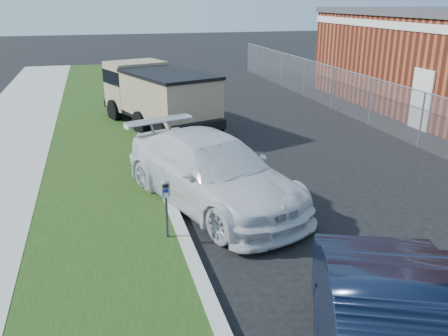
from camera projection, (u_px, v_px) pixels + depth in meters
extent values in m
plane|color=black|center=(297.00, 220.00, 10.41)|extent=(120.00, 120.00, 0.00)
cube|color=gray|center=(166.00, 195.00, 11.56)|extent=(0.25, 50.00, 0.15)
cube|color=#15370F|center=(98.00, 202.00, 11.16)|extent=(3.00, 50.00, 0.13)
plane|color=slate|center=(371.00, 102.00, 17.95)|extent=(0.00, 30.00, 30.00)
cylinder|color=#91969F|center=(373.00, 78.00, 17.64)|extent=(0.04, 30.00, 0.04)
cylinder|color=#91969F|center=(421.00, 120.00, 15.22)|extent=(0.06, 0.06, 1.80)
cylinder|color=#91969F|center=(371.00, 102.00, 17.95)|extent=(0.06, 0.06, 1.80)
cylinder|color=#91969F|center=(333.00, 88.00, 20.67)|extent=(0.06, 0.06, 1.80)
cylinder|color=#91969F|center=(305.00, 78.00, 23.40)|extent=(0.06, 0.06, 1.80)
cylinder|color=#91969F|center=(282.00, 69.00, 26.12)|extent=(0.06, 0.06, 1.80)
cylinder|color=#91969F|center=(264.00, 63.00, 28.85)|extent=(0.06, 0.06, 1.80)
cylinder|color=#91969F|center=(248.00, 57.00, 31.57)|extent=(0.06, 0.06, 1.80)
cube|color=silver|center=(398.00, 26.00, 18.31)|extent=(0.06, 14.00, 0.30)
cube|color=silver|center=(421.00, 100.00, 17.33)|extent=(0.08, 1.10, 2.20)
cylinder|color=#3F4247|center=(167.00, 217.00, 9.27)|extent=(0.06, 0.06, 0.88)
cube|color=gray|center=(166.00, 189.00, 9.07)|extent=(0.16, 0.11, 0.26)
ellipsoid|color=gray|center=(165.00, 183.00, 9.02)|extent=(0.17, 0.11, 0.10)
cube|color=black|center=(166.00, 186.00, 8.99)|extent=(0.11, 0.01, 0.07)
cube|color=#0D1E99|center=(166.00, 191.00, 9.02)|extent=(0.10, 0.01, 0.06)
cylinder|color=silver|center=(166.00, 196.00, 9.05)|extent=(0.10, 0.01, 0.10)
cube|color=#3F4247|center=(166.00, 190.00, 9.01)|extent=(0.04, 0.01, 0.04)
imported|color=silver|center=(210.00, 170.00, 11.07)|extent=(3.99, 5.97, 1.61)
cube|color=black|center=(161.00, 112.00, 17.48)|extent=(3.72, 6.01, 0.31)
cube|color=#8B7A5A|center=(136.00, 84.00, 18.82)|extent=(2.50, 2.20, 1.78)
cube|color=black|center=(136.00, 75.00, 18.70)|extent=(2.53, 2.22, 0.53)
cube|color=#8B7A5A|center=(169.00, 95.00, 16.68)|extent=(3.24, 4.22, 1.42)
cube|color=black|center=(168.00, 74.00, 16.43)|extent=(3.36, 4.34, 0.11)
cube|color=black|center=(129.00, 101.00, 19.74)|extent=(2.06, 0.83, 0.27)
cylinder|color=black|center=(115.00, 111.00, 18.52)|extent=(0.56, 0.93, 0.89)
cylinder|color=black|center=(161.00, 105.00, 19.61)|extent=(0.56, 0.93, 0.89)
cylinder|color=black|center=(141.00, 123.00, 16.66)|extent=(0.56, 0.93, 0.89)
cylinder|color=black|center=(191.00, 116.00, 17.75)|extent=(0.56, 0.93, 0.89)
cylinder|color=black|center=(162.00, 134.00, 15.42)|extent=(0.56, 0.93, 0.89)
cylinder|color=black|center=(214.00, 125.00, 16.51)|extent=(0.56, 0.93, 0.89)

